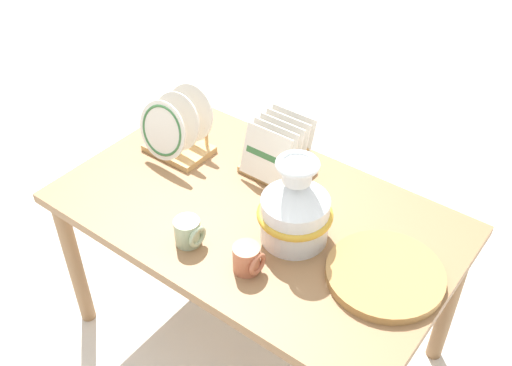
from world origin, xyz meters
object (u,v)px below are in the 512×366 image
Objects in this scene: dish_rack_square_plates at (278,156)px; wicker_charger_stack at (385,274)px; ceramic_vase at (295,208)px; mug_sage_glaze at (189,232)px; dish_rack_round_plates at (175,134)px; mug_terracotta_glaze at (248,259)px.

wicker_charger_stack is (0.52, -0.21, -0.06)m from dish_rack_square_plates.
ceramic_vase is 0.32m from mug_sage_glaze.
wicker_charger_stack is at bearing -5.66° from dish_rack_round_plates.
wicker_charger_stack is at bearing 32.34° from mug_terracotta_glaze.
ceramic_vase is 0.86× the size of wicker_charger_stack.
ceramic_vase is at bearing 41.68° from mug_sage_glaze.
mug_sage_glaze is at bearing -174.56° from mug_terracotta_glaze.
dish_rack_round_plates is 2.65× the size of mug_terracotta_glaze.
dish_rack_square_plates is at bearing 114.98° from mug_terracotta_glaze.
ceramic_vase reaches higher than mug_sage_glaze.
wicker_charger_stack is at bearing 3.31° from ceramic_vase.
mug_terracotta_glaze reaches higher than wicker_charger_stack.
dish_rack_round_plates is (-0.57, 0.10, -0.04)m from ceramic_vase.
dish_rack_round_plates is 0.62m from mug_terracotta_glaze.
dish_rack_square_plates is 2.61× the size of mug_sage_glaze.
dish_rack_round_plates is at bearing -160.71° from dish_rack_square_plates.
ceramic_vase is at bearing -176.69° from wicker_charger_stack.
ceramic_vase is 0.31m from wicker_charger_stack.
dish_rack_round_plates is 1.02× the size of dish_rack_square_plates.
wicker_charger_stack is (0.87, -0.09, -0.07)m from dish_rack_round_plates.
dish_rack_round_plates is at bearing 151.79° from mug_terracotta_glaze.
dish_rack_square_plates reaches higher than wicker_charger_stack.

